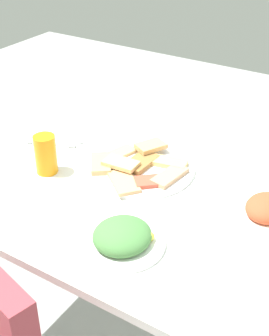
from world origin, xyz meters
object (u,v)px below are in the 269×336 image
object	(u,v)px
paper_napkin	(55,142)
soda_can	(46,154)
salad_plate_rice	(123,237)
salad_plate_greens	(267,210)
fork	(58,139)
spoon	(51,144)
dining_table	(130,203)
pide_platter	(140,167)

from	to	relation	value
paper_napkin	soda_can	bearing A→B (deg)	123.44
salad_plate_rice	salad_plate_greens	bearing A→B (deg)	-131.46
salad_plate_greens	fork	xyz separation A→B (m)	(0.75, -0.03, -0.01)
spoon	soda_can	bearing A→B (deg)	105.17
fork	dining_table	bearing A→B (deg)	147.77
spoon	paper_napkin	bearing A→B (deg)	-111.65
pide_platter	fork	world-z (taller)	pide_platter
salad_plate_greens	salad_plate_rice	world-z (taller)	same
dining_table	salad_plate_greens	bearing A→B (deg)	-172.73
salad_plate_greens	fork	distance (m)	0.75
salad_plate_rice	spoon	distance (m)	0.56
pide_platter	fork	xyz separation A→B (m)	(0.34, -0.01, -0.01)
fork	spoon	bearing A→B (deg)	71.03
spoon	salad_plate_rice	bearing A→B (deg)	127.08
salad_plate_greens	salad_plate_rice	distance (m)	0.40
soda_can	fork	distance (m)	0.21
soda_can	dining_table	bearing A→B (deg)	-159.98
salad_plate_rice	dining_table	bearing A→B (deg)	-61.08
paper_napkin	spoon	xyz separation A→B (m)	(0.00, 0.02, 0.00)
pide_platter	paper_napkin	bearing A→B (deg)	0.87
dining_table	salad_plate_greens	size ratio (longest dim) A/B	5.41
pide_platter	salad_plate_rice	bearing A→B (deg)	114.74
salad_plate_greens	soda_can	size ratio (longest dim) A/B	1.71
dining_table	fork	distance (m)	0.36
pide_platter	soda_can	size ratio (longest dim) A/B	2.79
dining_table	salad_plate_greens	world-z (taller)	salad_plate_greens
salad_plate_rice	fork	size ratio (longest dim) A/B	1.21
dining_table	pide_platter	distance (m)	0.11
fork	spoon	size ratio (longest dim) A/B	1.04
salad_plate_greens	salad_plate_rice	xyz separation A→B (m)	(0.26, 0.30, 0.00)
salad_plate_rice	paper_napkin	size ratio (longest dim) A/B	1.77
paper_napkin	pide_platter	bearing A→B (deg)	-179.13
dining_table	pide_platter	xyz separation A→B (m)	(0.01, -0.07, 0.09)
paper_napkin	spoon	size ratio (longest dim) A/B	0.71
dining_table	spoon	world-z (taller)	spoon
salad_plate_greens	spoon	distance (m)	0.75
salad_plate_greens	spoon	world-z (taller)	salad_plate_greens
soda_can	fork	bearing A→B (deg)	-59.43
paper_napkin	fork	world-z (taller)	fork
salad_plate_rice	spoon	world-z (taller)	salad_plate_rice
paper_napkin	fork	distance (m)	0.02
salad_plate_rice	paper_napkin	distance (m)	0.57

